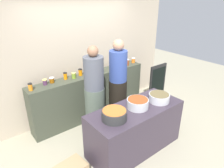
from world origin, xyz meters
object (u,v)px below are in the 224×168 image
at_px(preserve_jar_0, 30,87).
at_px(preserve_jar_3, 65,76).
at_px(preserve_jar_5, 80,72).
at_px(preserve_jar_1, 45,82).
at_px(preserve_jar_2, 52,80).
at_px(cook_with_tongs, 95,97).
at_px(chalkboard_sign, 157,84).
at_px(preserve_jar_10, 120,64).
at_px(preserve_jar_12, 133,60).
at_px(cooking_pot_center, 138,103).
at_px(cooking_pot_right, 159,98).
at_px(preserve_jar_8, 111,67).
at_px(preserve_jar_9, 115,65).
at_px(preserve_jar_4, 74,75).
at_px(preserve_jar_7, 100,68).
at_px(cook_in_cap, 118,88).
at_px(preserve_jar_11, 128,62).
at_px(preserve_jar_6, 95,71).
at_px(cooking_pot_left, 114,115).

bearing_deg(preserve_jar_0, preserve_jar_3, 7.09).
xyz_separation_m(preserve_jar_0, preserve_jar_5, (1.05, 0.08, 0.00)).
bearing_deg(preserve_jar_1, preserve_jar_2, 4.59).
relative_size(cook_with_tongs, chalkboard_sign, 1.74).
xyz_separation_m(preserve_jar_10, preserve_jar_12, (0.44, 0.01, 0.00)).
relative_size(preserve_jar_3, preserve_jar_10, 1.19).
distance_m(cooking_pot_center, cook_with_tongs, 0.88).
distance_m(preserve_jar_0, cooking_pot_right, 2.27).
xyz_separation_m(preserve_jar_8, cook_with_tongs, (-0.81, -0.51, -0.28)).
relative_size(cooking_pot_center, cook_with_tongs, 0.20).
xyz_separation_m(preserve_jar_3, preserve_jar_9, (1.21, -0.06, -0.01)).
relative_size(preserve_jar_4, preserve_jar_12, 1.00).
bearing_deg(preserve_jar_7, preserve_jar_10, -4.37).
bearing_deg(cook_in_cap, cooking_pot_center, -107.01).
bearing_deg(cook_in_cap, preserve_jar_10, 46.70).
bearing_deg(preserve_jar_4, preserve_jar_7, 2.53).
bearing_deg(preserve_jar_10, preserve_jar_11, -15.43).
distance_m(preserve_jar_3, cooking_pot_center, 1.58).
xyz_separation_m(preserve_jar_6, chalkboard_sign, (1.50, -0.50, -0.55)).
bearing_deg(preserve_jar_8, preserve_jar_9, 24.17).
bearing_deg(cook_in_cap, preserve_jar_11, 35.47).
bearing_deg(preserve_jar_12, cooking_pot_center, -131.37).
xyz_separation_m(preserve_jar_0, cooking_pot_center, (1.29, -1.37, -0.18)).
relative_size(preserve_jar_10, cooking_pot_left, 0.31).
xyz_separation_m(preserve_jar_8, preserve_jar_10, (0.30, 0.05, -0.01)).
xyz_separation_m(preserve_jar_6, preserve_jar_8, (0.41, -0.04, 0.02)).
bearing_deg(preserve_jar_6, preserve_jar_5, 165.30).
height_order(preserve_jar_4, preserve_jar_7, preserve_jar_7).
bearing_deg(preserve_jar_11, preserve_jar_8, -179.96).
height_order(preserve_jar_1, preserve_jar_2, preserve_jar_1).
distance_m(preserve_jar_12, cook_with_tongs, 1.67).
bearing_deg(cooking_pot_center, preserve_jar_10, 60.33).
bearing_deg(cooking_pot_right, cook_in_cap, 102.79).
bearing_deg(cooking_pot_right, preserve_jar_10, 77.01).
bearing_deg(chalkboard_sign, preserve_jar_12, 124.03).
bearing_deg(cooking_pot_left, chalkboard_sign, 23.17).
xyz_separation_m(preserve_jar_7, cook_with_tongs, (-0.56, -0.61, -0.28)).
distance_m(preserve_jar_5, preserve_jar_12, 1.46).
bearing_deg(cooking_pot_left, preserve_jar_7, 62.26).
distance_m(preserve_jar_6, preserve_jar_12, 1.15).
relative_size(preserve_jar_6, preserve_jar_11, 0.69).
relative_size(preserve_jar_1, preserve_jar_9, 0.89).
relative_size(preserve_jar_9, cooking_pot_right, 0.33).
height_order(preserve_jar_4, cooking_pot_left, preserve_jar_4).
height_order(preserve_jar_3, preserve_jar_9, preserve_jar_3).
xyz_separation_m(preserve_jar_8, preserve_jar_11, (0.49, 0.00, 0.01)).
xyz_separation_m(preserve_jar_12, cook_with_tongs, (-1.54, -0.57, -0.27)).
height_order(preserve_jar_10, cooking_pot_left, preserve_jar_10).
bearing_deg(cooking_pot_left, cook_in_cap, 47.39).
height_order(preserve_jar_10, cooking_pot_center, preserve_jar_10).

